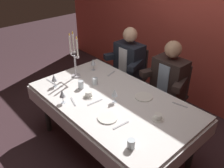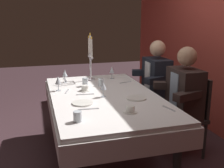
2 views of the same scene
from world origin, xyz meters
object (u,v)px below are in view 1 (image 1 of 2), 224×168
at_px(candelabra, 75,59).
at_px(wine_glass_0, 62,94).
at_px(dining_table, 112,107).
at_px(dinner_plate_1, 144,97).
at_px(water_tumbler_2, 81,85).
at_px(wine_glass_2, 54,78).
at_px(seated_diner_0, 129,60).
at_px(water_tumbler_1, 131,144).
at_px(coffee_cup_1, 89,94).
at_px(wine_glass_1, 115,93).
at_px(coffee_cup_0, 158,117).
at_px(wine_glass_3, 93,62).
at_px(dinner_plate_0, 108,118).
at_px(seated_diner_1, 169,78).
at_px(water_tumbler_0, 95,81).

distance_m(candelabra, wine_glass_0, 0.62).
distance_m(dining_table, candelabra, 0.80).
bearing_deg(dinner_plate_1, water_tumbler_2, -147.57).
distance_m(dinner_plate_1, wine_glass_2, 1.09).
relative_size(wine_glass_0, seated_diner_0, 0.13).
bearing_deg(dining_table, water_tumbler_1, -30.44).
height_order(water_tumbler_2, coffee_cup_1, water_tumbler_2).
relative_size(wine_glass_1, seated_diner_0, 0.13).
bearing_deg(wine_glass_2, dining_table, 26.72).
bearing_deg(seated_diner_0, coffee_cup_0, -34.32).
relative_size(wine_glass_3, coffee_cup_1, 1.24).
relative_size(dinner_plate_0, seated_diner_1, 0.17).
distance_m(dining_table, coffee_cup_0, 0.60).
height_order(candelabra, wine_glass_0, candelabra).
bearing_deg(candelabra, water_tumbler_1, -15.78).
relative_size(seated_diner_0, seated_diner_1, 1.00).
relative_size(wine_glass_0, wine_glass_3, 1.00).
bearing_deg(wine_glass_2, water_tumbler_2, 40.20).
distance_m(water_tumbler_0, water_tumbler_1, 1.13).
relative_size(dinner_plate_1, water_tumbler_1, 2.34).
bearing_deg(seated_diner_0, wine_glass_2, -93.58).
height_order(wine_glass_0, wine_glass_2, same).
height_order(wine_glass_0, water_tumbler_2, wine_glass_0).
height_order(candelabra, wine_glass_2, candelabra).
height_order(coffee_cup_1, seated_diner_0, seated_diner_0).
bearing_deg(wine_glass_2, candelabra, 96.34).
height_order(wine_glass_1, seated_diner_0, seated_diner_0).
xyz_separation_m(wine_glass_0, coffee_cup_0, (0.88, 0.54, -0.09)).
distance_m(dinner_plate_0, coffee_cup_1, 0.46).
bearing_deg(seated_diner_1, wine_glass_2, -123.36).
distance_m(coffee_cup_1, seated_diner_0, 1.12).
xyz_separation_m(wine_glass_2, coffee_cup_0, (1.24, 0.43, -0.09)).
relative_size(water_tumbler_2, coffee_cup_0, 0.74).
bearing_deg(water_tumbler_1, coffee_cup_1, 165.91).
relative_size(candelabra, seated_diner_0, 0.49).
bearing_deg(wine_glass_0, seated_diner_0, 102.17).
xyz_separation_m(wine_glass_3, seated_diner_1, (0.84, 0.60, -0.12)).
distance_m(coffee_cup_0, seated_diner_1, 0.91).
xyz_separation_m(candelabra, water_tumbler_2, (0.29, -0.13, -0.20)).
height_order(water_tumbler_1, coffee_cup_1, water_tumbler_1).
xyz_separation_m(dinner_plate_0, coffee_cup_1, (-0.45, 0.10, 0.02)).
bearing_deg(water_tumbler_2, dining_table, 16.84).
bearing_deg(dining_table, coffee_cup_1, -142.69).
bearing_deg(water_tumbler_2, water_tumbler_0, 77.51).
bearing_deg(wine_glass_3, seated_diner_0, 79.98).
bearing_deg(wine_glass_0, candelabra, 131.78).
bearing_deg(wine_glass_3, water_tumbler_0, -35.10).
height_order(wine_glass_1, coffee_cup_1, wine_glass_1).
distance_m(dining_table, wine_glass_2, 0.79).
xyz_separation_m(coffee_cup_0, seated_diner_1, (-0.44, 0.80, -0.03)).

